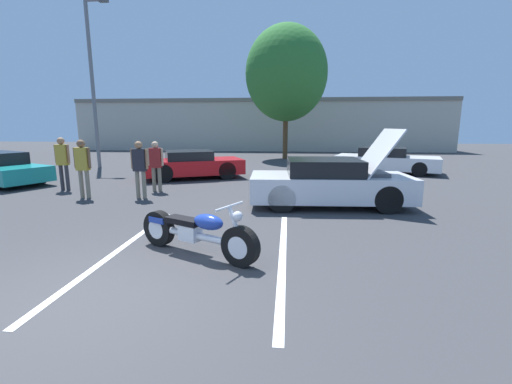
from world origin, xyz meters
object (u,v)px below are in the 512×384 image
at_px(show_car_hood_open, 330,183).
at_px(motorcycle, 196,232).
at_px(parked_car_mid_row, 192,165).
at_px(spectator_midground, 83,164).
at_px(spectator_by_show_car, 156,162).
at_px(light_pole, 93,78).
at_px(spectator_far_lot, 63,159).
at_px(tree_background, 286,74).
at_px(parked_car_right_row, 386,160).
at_px(spectator_near_motorcycle, 140,165).

bearing_deg(show_car_hood_open, motorcycle, -127.26).
distance_m(motorcycle, parked_car_mid_row, 8.78).
bearing_deg(spectator_midground, spectator_by_show_car, 35.55).
xyz_separation_m(light_pole, show_car_hood_open, (10.91, -7.70, -3.85)).
distance_m(parked_car_mid_row, spectator_far_lot, 4.72).
relative_size(tree_background, spectator_far_lot, 4.69).
xyz_separation_m(light_pole, spectator_midground, (3.67, -7.38, -3.43)).
height_order(motorcycle, spectator_far_lot, spectator_far_lot).
height_order(tree_background, show_car_hood_open, tree_background).
xyz_separation_m(tree_background, parked_car_mid_row, (-3.75, -8.86, -4.80)).
height_order(show_car_hood_open, spectator_midground, show_car_hood_open).
bearing_deg(light_pole, parked_car_right_row, -2.38).
relative_size(spectator_near_motorcycle, spectator_midground, 0.98).
relative_size(motorcycle, show_car_hood_open, 0.52).
distance_m(parked_car_mid_row, parked_car_right_row, 8.87).
bearing_deg(show_car_hood_open, spectator_near_motorcycle, 172.59).
height_order(light_pole, tree_background, tree_background).
xyz_separation_m(tree_background, parked_car_right_row, (4.74, -6.29, -4.81)).
height_order(tree_background, spectator_by_show_car, tree_background).
distance_m(show_car_hood_open, spectator_midground, 7.26).
distance_m(light_pole, parked_car_mid_row, 7.68).
xyz_separation_m(tree_background, spectator_by_show_car, (-4.12, -11.83, -4.39)).
bearing_deg(motorcycle, parked_car_mid_row, 132.64).
height_order(light_pole, spectator_midground, light_pole).
relative_size(tree_background, parked_car_mid_row, 1.89).
bearing_deg(spectator_near_motorcycle, parked_car_mid_row, 84.14).
distance_m(motorcycle, spectator_by_show_car, 6.18).
xyz_separation_m(spectator_midground, spectator_far_lot, (-1.41, 1.13, 0.02)).
xyz_separation_m(parked_car_mid_row, parked_car_right_row, (8.49, 2.56, -0.00)).
xyz_separation_m(tree_background, spectator_midground, (-5.88, -13.08, -4.32)).
bearing_deg(show_car_hood_open, parked_car_right_row, 61.72).
bearing_deg(tree_background, spectator_midground, -114.19).
bearing_deg(parked_car_mid_row, spectator_far_lot, -162.53).
bearing_deg(spectator_by_show_car, motorcycle, -62.72).
bearing_deg(spectator_far_lot, tree_background, 58.62).
bearing_deg(spectator_near_motorcycle, tree_background, 72.16).
height_order(light_pole, parked_car_right_row, light_pole).
height_order(parked_car_mid_row, spectator_near_motorcycle, spectator_near_motorcycle).
bearing_deg(parked_car_right_row, spectator_by_show_car, -129.02).
distance_m(tree_background, spectator_midground, 14.98).
bearing_deg(spectator_far_lot, spectator_midground, -38.77).
height_order(spectator_near_motorcycle, spectator_by_show_car, spectator_near_motorcycle).
relative_size(motorcycle, spectator_by_show_car, 1.37).
height_order(light_pole, spectator_near_motorcycle, light_pole).
bearing_deg(spectator_near_motorcycle, parked_car_right_row, 36.78).
relative_size(parked_car_right_row, spectator_far_lot, 2.73).
relative_size(tree_background, show_car_hood_open, 1.93).
relative_size(parked_car_mid_row, spectator_far_lot, 2.49).
height_order(tree_background, spectator_near_motorcycle, tree_background).
xyz_separation_m(light_pole, parked_car_mid_row, (5.80, -3.16, -3.91)).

